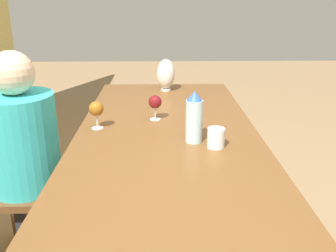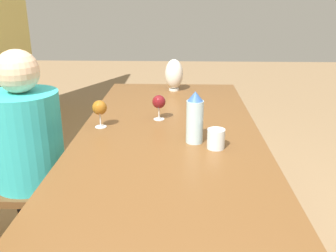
{
  "view_description": "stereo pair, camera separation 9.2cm",
  "coord_description": "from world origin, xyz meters",
  "px_view_note": "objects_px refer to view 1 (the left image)",
  "views": [
    {
      "loc": [
        -1.54,
        0.03,
        1.47
      ],
      "look_at": [
        0.13,
        0.0,
        0.88
      ],
      "focal_mm": 40.0,
      "sensor_mm": 36.0,
      "label": 1
    },
    {
      "loc": [
        -1.54,
        -0.06,
        1.47
      ],
      "look_at": [
        0.13,
        0.0,
        0.88
      ],
      "focal_mm": 40.0,
      "sensor_mm": 36.0,
      "label": 2
    }
  ],
  "objects_px": {
    "water_bottle": "(194,118)",
    "water_tumbler": "(216,138)",
    "wine_glass_0": "(155,102)",
    "wine_glass_1": "(96,109)",
    "chair_far": "(12,176)",
    "vase": "(166,74)",
    "person_far": "(27,157)"
  },
  "relations": [
    {
      "from": "water_bottle",
      "to": "wine_glass_0",
      "type": "height_order",
      "value": "water_bottle"
    },
    {
      "from": "water_tumbler",
      "to": "chair_far",
      "type": "bearing_deg",
      "value": 78.95
    },
    {
      "from": "wine_glass_1",
      "to": "chair_far",
      "type": "bearing_deg",
      "value": 97.73
    },
    {
      "from": "water_bottle",
      "to": "wine_glass_0",
      "type": "distance_m",
      "value": 0.4
    },
    {
      "from": "water_bottle",
      "to": "person_far",
      "type": "xyz_separation_m",
      "value": [
        0.14,
        0.88,
        -0.26
      ]
    },
    {
      "from": "water_bottle",
      "to": "wine_glass_1",
      "type": "relative_size",
      "value": 1.7
    },
    {
      "from": "wine_glass_0",
      "to": "wine_glass_1",
      "type": "bearing_deg",
      "value": 114.65
    },
    {
      "from": "water_bottle",
      "to": "vase",
      "type": "height_order",
      "value": "water_bottle"
    },
    {
      "from": "water_bottle",
      "to": "vase",
      "type": "bearing_deg",
      "value": 6.65
    },
    {
      "from": "wine_glass_0",
      "to": "wine_glass_1",
      "type": "xyz_separation_m",
      "value": [
        -0.14,
        0.31,
        0.0
      ]
    },
    {
      "from": "water_bottle",
      "to": "wine_glass_1",
      "type": "height_order",
      "value": "water_bottle"
    },
    {
      "from": "chair_far",
      "to": "water_bottle",
      "type": "bearing_deg",
      "value": -97.98
    },
    {
      "from": "chair_far",
      "to": "vase",
      "type": "bearing_deg",
      "value": -43.66
    },
    {
      "from": "water_tumbler",
      "to": "wine_glass_1",
      "type": "bearing_deg",
      "value": 65.6
    },
    {
      "from": "water_bottle",
      "to": "vase",
      "type": "distance_m",
      "value": 1.04
    },
    {
      "from": "wine_glass_0",
      "to": "wine_glass_1",
      "type": "relative_size",
      "value": 0.96
    },
    {
      "from": "water_tumbler",
      "to": "wine_glass_0",
      "type": "distance_m",
      "value": 0.51
    },
    {
      "from": "water_tumbler",
      "to": "chair_far",
      "type": "xyz_separation_m",
      "value": [
        0.21,
        1.08,
        -0.3
      ]
    },
    {
      "from": "water_bottle",
      "to": "chair_far",
      "type": "xyz_separation_m",
      "value": [
        0.14,
        0.98,
        -0.38
      ]
    },
    {
      "from": "water_bottle",
      "to": "water_tumbler",
      "type": "relative_size",
      "value": 2.72
    },
    {
      "from": "wine_glass_0",
      "to": "water_bottle",
      "type": "bearing_deg",
      "value": -150.64
    },
    {
      "from": "water_tumbler",
      "to": "wine_glass_0",
      "type": "bearing_deg",
      "value": 35.03
    },
    {
      "from": "water_tumbler",
      "to": "person_far",
      "type": "distance_m",
      "value": 1.02
    },
    {
      "from": "water_tumbler",
      "to": "chair_far",
      "type": "distance_m",
      "value": 1.14
    },
    {
      "from": "vase",
      "to": "person_far",
      "type": "xyz_separation_m",
      "value": [
        -0.9,
        0.76,
        -0.26
      ]
    },
    {
      "from": "water_bottle",
      "to": "water_tumbler",
      "type": "distance_m",
      "value": 0.15
    },
    {
      "from": "vase",
      "to": "chair_far",
      "type": "relative_size",
      "value": 0.24
    },
    {
      "from": "person_far",
      "to": "water_tumbler",
      "type": "bearing_deg",
      "value": -102.07
    },
    {
      "from": "wine_glass_1",
      "to": "chair_far",
      "type": "relative_size",
      "value": 0.15
    },
    {
      "from": "wine_glass_0",
      "to": "person_far",
      "type": "bearing_deg",
      "value": 106.7
    },
    {
      "from": "water_tumbler",
      "to": "wine_glass_0",
      "type": "xyz_separation_m",
      "value": [
        0.42,
        0.29,
        0.06
      ]
    },
    {
      "from": "water_bottle",
      "to": "vase",
      "type": "xyz_separation_m",
      "value": [
        1.04,
        0.12,
        -0.0
      ]
    }
  ]
}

